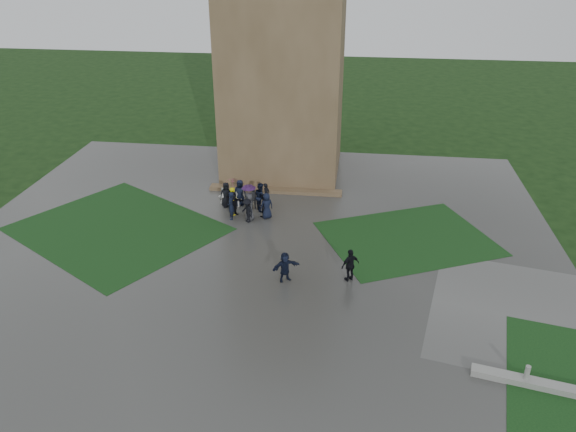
# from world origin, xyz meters

# --- Properties ---
(ground) EXTENTS (120.00, 120.00, 0.00)m
(ground) POSITION_xyz_m (0.00, 0.00, 0.00)
(ground) COLOR black
(plaza) EXTENTS (34.00, 34.00, 0.02)m
(plaza) POSITION_xyz_m (0.00, 2.00, 0.01)
(plaza) COLOR #363634
(plaza) RESTS_ON ground
(lawn_inset_left) EXTENTS (14.10, 13.46, 0.01)m
(lawn_inset_left) POSITION_xyz_m (-8.50, 4.00, 0.03)
(lawn_inset_left) COLOR #113313
(lawn_inset_left) RESTS_ON plaza
(lawn_inset_right) EXTENTS (11.12, 10.15, 0.01)m
(lawn_inset_right) POSITION_xyz_m (8.50, 5.00, 0.03)
(lawn_inset_right) COLOR #113313
(lawn_inset_right) RESTS_ON plaza
(tower) EXTENTS (8.00, 8.00, 18.00)m
(tower) POSITION_xyz_m (0.00, 15.00, 9.00)
(tower) COLOR brown
(tower) RESTS_ON ground
(tower_plinth) EXTENTS (9.00, 0.80, 0.22)m
(tower_plinth) POSITION_xyz_m (0.00, 10.60, 0.13)
(tower_plinth) COLOR brown
(tower_plinth) RESTS_ON plaza
(bench) EXTENTS (1.63, 0.87, 0.91)m
(bench) POSITION_xyz_m (-2.54, 8.39, 0.49)
(bench) COLOR silver
(bench) RESTS_ON plaza
(visitor_cluster) EXTENTS (3.76, 3.37, 2.37)m
(visitor_cluster) POSITION_xyz_m (-1.32, 6.99, 0.97)
(visitor_cluster) COLOR black
(visitor_cluster) RESTS_ON plaza
(pedestrian_mid) EXTENTS (1.51, 1.23, 1.58)m
(pedestrian_mid) POSITION_xyz_m (2.11, -0.22, 0.81)
(pedestrian_mid) COLOR black
(pedestrian_mid) RESTS_ON plaza
(pedestrian_near) EXTENTS (1.17, 1.08, 1.75)m
(pedestrian_near) POSITION_xyz_m (5.33, 0.22, 0.89)
(pedestrian_near) COLOR black
(pedestrian_near) RESTS_ON plaza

